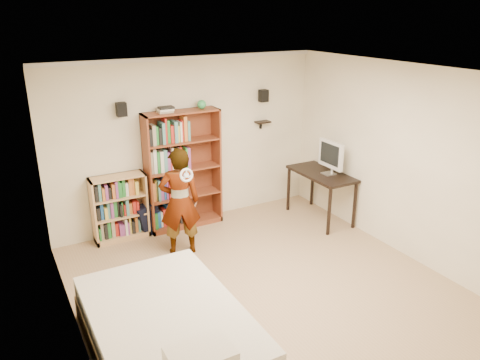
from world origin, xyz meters
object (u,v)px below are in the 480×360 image
at_px(computer_desk, 320,196).
at_px(daybed, 168,327).
at_px(person, 180,202).
at_px(low_bookshelf, 120,208).
at_px(tall_bookshelf, 183,170).

relative_size(computer_desk, daybed, 0.54).
bearing_deg(computer_desk, person, 179.28).
distance_m(computer_desk, daybed, 3.95).
distance_m(low_bookshelf, person, 1.10).
bearing_deg(low_bookshelf, daybed, -95.83).
xyz_separation_m(tall_bookshelf, computer_desk, (2.10, -0.86, -0.54)).
bearing_deg(low_bookshelf, computer_desk, -15.57).
relative_size(tall_bookshelf, person, 1.20).
height_order(tall_bookshelf, computer_desk, tall_bookshelf).
bearing_deg(person, daybed, 79.33).
distance_m(low_bookshelf, daybed, 2.84).
relative_size(computer_desk, person, 0.76).
xyz_separation_m(low_bookshelf, daybed, (-0.29, -2.82, -0.19)).
bearing_deg(low_bookshelf, person, -52.31).
bearing_deg(daybed, computer_desk, 29.45).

